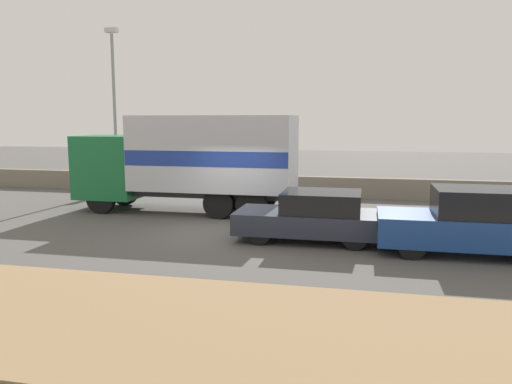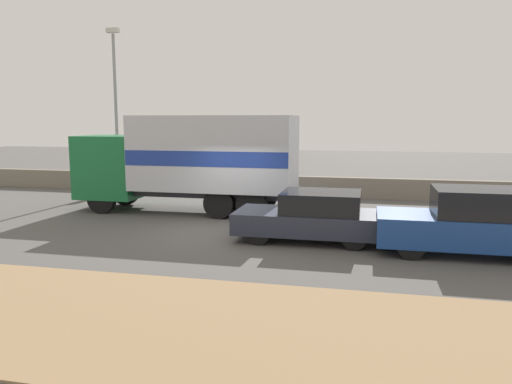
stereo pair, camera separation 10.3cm
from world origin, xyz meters
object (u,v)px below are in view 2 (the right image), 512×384
object	(u,v)px
street_lamp	(116,99)
car_hatchback	(313,216)
box_truck	(193,159)
pedestrian	(104,175)
car_sedan_second	(469,222)

from	to	relation	value
street_lamp	car_hatchback	world-z (taller)	street_lamp
box_truck	pedestrian	distance (m)	6.04
car_hatchback	street_lamp	bearing A→B (deg)	-37.38
box_truck	car_sedan_second	xyz separation A→B (m)	(8.57, -3.86, -1.13)
street_lamp	box_truck	world-z (taller)	street_lamp
street_lamp	box_truck	size ratio (longest dim) A/B	0.93
street_lamp	box_truck	distance (m)	7.16
pedestrian	street_lamp	bearing A→B (deg)	91.69
car_hatchback	pedestrian	size ratio (longest dim) A/B	2.28
box_truck	street_lamp	bearing A→B (deg)	-39.21
street_lamp	car_sedan_second	xyz separation A→B (m)	(13.82, -8.15, -3.43)
car_hatchback	pedestrian	bearing A→B (deg)	-31.94
pedestrian	box_truck	bearing A→B (deg)	-28.84
street_lamp	car_hatchback	xyz separation A→B (m)	(9.90, -7.56, -3.55)
car_hatchback	car_sedan_second	world-z (taller)	car_sedan_second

